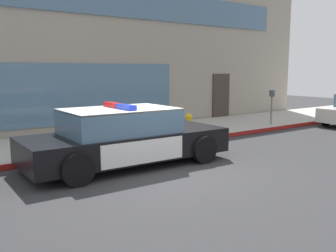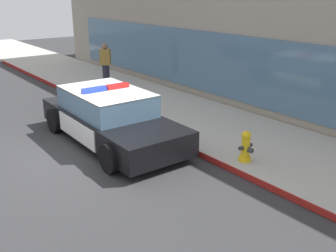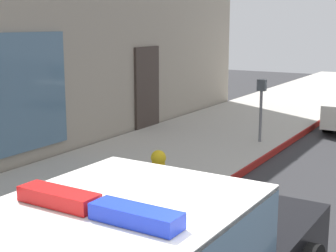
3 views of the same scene
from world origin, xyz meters
TOP-DOWN VIEW (x-y plane):
  - ground at (0.00, 0.00)m, footprint 48.00×48.00m
  - sidewalk at (0.00, 3.80)m, footprint 48.00×3.41m
  - curb_red_paint at (0.00, 2.08)m, footprint 28.80×0.04m
  - storefront_building at (-0.22, 10.48)m, footprint 24.60×9.93m
  - police_cruiser at (-0.45, 0.92)m, footprint 4.94×2.16m
  - fire_hydrant at (2.84, 2.53)m, footprint 0.34×0.39m
  - pedestrian_on_sidewalk at (-5.62, 3.70)m, footprint 0.46×0.47m

SIDE VIEW (x-z plane):
  - ground at x=0.00m, z-range 0.00..0.00m
  - sidewalk at x=0.00m, z-range 0.00..0.15m
  - curb_red_paint at x=0.00m, z-range 0.01..0.14m
  - fire_hydrant at x=2.84m, z-range 0.14..0.86m
  - police_cruiser at x=-0.45m, z-range -0.07..1.43m
  - pedestrian_on_sidewalk at x=-5.62m, z-range 0.16..1.87m
  - storefront_building at x=-0.22m, z-range 0.00..6.57m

